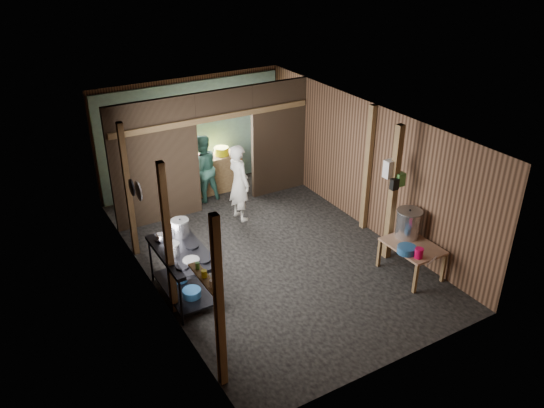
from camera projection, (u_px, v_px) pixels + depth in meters
floor at (267, 251)px, 10.39m from camera, size 4.50×7.00×0.00m
ceiling at (266, 121)px, 9.20m from camera, size 4.50×7.00×0.00m
wall_back at (191, 133)px, 12.48m from camera, size 4.50×0.00×2.60m
wall_front at (399, 289)px, 7.11m from camera, size 4.50×0.00×2.60m
wall_left at (146, 220)px, 8.79m from camera, size 0.00×7.00×2.60m
wall_right at (364, 165)px, 10.81m from camera, size 0.00×7.00×2.60m
partition_left at (155, 163)px, 10.89m from camera, size 1.85×0.10×2.60m
partition_right at (279, 138)px, 12.19m from camera, size 1.35×0.10×2.60m
partition_header at (224, 103)px, 11.14m from camera, size 1.30×0.10×0.60m
turquoise_panel at (192, 136)px, 12.46m from camera, size 4.40×0.06×2.50m
back_counter at (215, 173)px, 12.60m from camera, size 1.20×0.50×0.85m
wall_clock at (201, 107)px, 12.24m from camera, size 0.20×0.03×0.20m
post_left_a at (219, 305)px, 6.82m from camera, size 0.10×0.12×2.60m
post_left_b at (168, 241)px, 8.20m from camera, size 0.10×0.12×2.60m
post_left_c at (128, 191)px, 9.74m from camera, size 0.10×0.12×2.60m
post_right at (368, 169)px, 10.62m from camera, size 0.10×0.12×2.60m
post_free at (393, 194)px, 9.63m from camera, size 0.12×0.12×2.60m
cross_beam at (214, 118)px, 11.10m from camera, size 4.40×0.12×0.12m
pan_lid_big at (138, 191)px, 8.95m from camera, size 0.03×0.34×0.34m
pan_lid_small at (132, 187)px, 9.30m from camera, size 0.03×0.30×0.30m
wall_shelf at (204, 278)px, 7.17m from camera, size 0.14×0.80×0.03m
jar_white at (212, 283)px, 6.95m from camera, size 0.07×0.07×0.10m
jar_yellow at (204, 274)px, 7.14m from camera, size 0.08×0.08×0.10m
jar_green at (198, 266)px, 7.31m from camera, size 0.06×0.06×0.10m
bag_white at (390, 169)px, 9.45m from camera, size 0.22×0.15×0.32m
bag_green at (400, 179)px, 9.48m from camera, size 0.16×0.12×0.24m
bag_black at (394, 184)px, 9.42m from camera, size 0.14×0.10×0.20m
gas_range at (184, 273)px, 8.94m from camera, size 0.78×1.52×0.90m
prep_table at (411, 259)px, 9.58m from camera, size 0.73×1.00×0.59m
stove_pot_large at (180, 228)px, 9.10m from camera, size 0.31×0.31×0.31m
stove_pot_med at (172, 249)px, 8.59m from camera, size 0.27×0.27×0.22m
stove_saucepan at (161, 237)px, 9.01m from camera, size 0.20×0.20×0.10m
frying_pan at (191, 261)px, 8.42m from camera, size 0.29×0.50×0.06m
blue_tub_front at (192, 293)px, 8.80m from camera, size 0.31×0.31×0.13m
blue_tub_back at (180, 277)px, 9.21m from camera, size 0.27×0.27×0.11m
stock_pot at (408, 224)px, 9.62m from camera, size 0.48×0.48×0.53m
wash_basin at (407, 250)px, 9.20m from camera, size 0.37×0.37×0.12m
pink_bucket at (419, 253)px, 9.06m from camera, size 0.18×0.18×0.17m
knife at (432, 261)px, 9.00m from camera, size 0.30×0.13×0.01m
yellow_tub at (222, 151)px, 12.45m from camera, size 0.33×0.33×0.19m
red_cup at (198, 157)px, 12.20m from camera, size 0.11×0.11×0.13m
cook at (239, 183)px, 11.19m from camera, size 0.46×0.64×1.65m
worker_back at (202, 169)px, 11.98m from camera, size 0.81×0.66×1.55m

